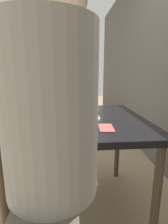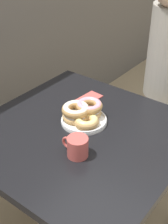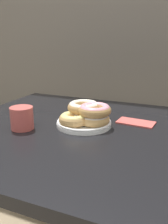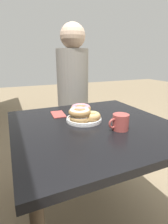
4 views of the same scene
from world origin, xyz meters
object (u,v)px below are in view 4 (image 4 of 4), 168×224
object	(u,v)px
dining_table	(93,136)
napkin	(58,114)
person_figure	(73,98)
coffee_mug	(120,122)
donut_plate	(83,114)

from	to	relation	value
dining_table	napkin	world-z (taller)	napkin
dining_table	person_figure	xyz separation A→B (m)	(0.73, -0.14, 0.08)
dining_table	napkin	xyz separation A→B (m)	(0.26, 0.15, 0.09)
dining_table	napkin	bearing A→B (deg)	29.77
coffee_mug	person_figure	xyz separation A→B (m)	(0.88, -0.04, -0.05)
dining_table	donut_plate	xyz separation A→B (m)	(0.07, 0.04, 0.13)
dining_table	coffee_mug	xyz separation A→B (m)	(-0.15, -0.10, 0.13)
coffee_mug	napkin	bearing A→B (deg)	31.16
coffee_mug	person_figure	distance (m)	0.88
person_figure	napkin	world-z (taller)	person_figure
donut_plate	person_figure	bearing A→B (deg)	-14.89
napkin	coffee_mug	bearing A→B (deg)	-148.84
coffee_mug	napkin	size ratio (longest dim) A/B	0.78
donut_plate	napkin	world-z (taller)	donut_plate
dining_table	person_figure	world-z (taller)	person_figure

